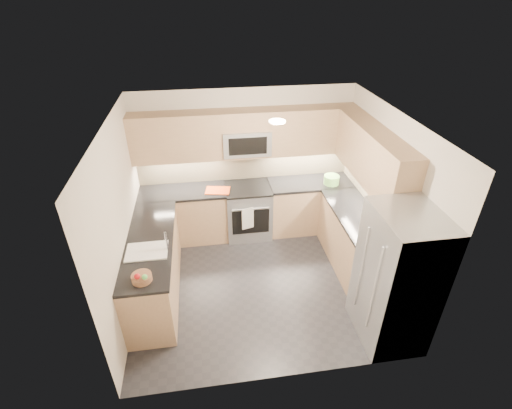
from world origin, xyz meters
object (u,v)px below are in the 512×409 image
object	(u,v)px
microwave	(246,141)
utensil_bowl	(331,180)
fruit_basket	(142,278)
refrigerator	(396,279)
cutting_board	(218,190)
gas_range	(248,211)

from	to	relation	value
microwave	utensil_bowl	size ratio (longest dim) A/B	2.94
fruit_basket	utensil_bowl	bearing A→B (deg)	33.90
refrigerator	cutting_board	world-z (taller)	refrigerator
cutting_board	fruit_basket	bearing A→B (deg)	-116.44
cutting_board	gas_range	bearing A→B (deg)	6.91
refrigerator	cutting_board	distance (m)	3.07
utensil_bowl	cutting_board	xyz separation A→B (m)	(-1.92, 0.04, -0.07)
microwave	refrigerator	world-z (taller)	microwave
gas_range	refrigerator	size ratio (longest dim) A/B	0.51
utensil_bowl	refrigerator	bearing A→B (deg)	-89.20
gas_range	cutting_board	world-z (taller)	cutting_board
gas_range	cutting_board	distance (m)	0.71
microwave	cutting_board	xyz separation A→B (m)	(-0.51, -0.19, -0.75)
microwave	fruit_basket	xyz separation A→B (m)	(-1.50, -2.18, -0.72)
microwave	refrigerator	xyz separation A→B (m)	(1.45, -2.55, -0.80)
refrigerator	fruit_basket	distance (m)	2.97
microwave	cutting_board	world-z (taller)	microwave
gas_range	fruit_basket	world-z (taller)	fruit_basket
refrigerator	fruit_basket	size ratio (longest dim) A/B	7.76
microwave	gas_range	bearing A→B (deg)	-90.00
microwave	fruit_basket	bearing A→B (deg)	-124.50
fruit_basket	cutting_board	bearing A→B (deg)	63.56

